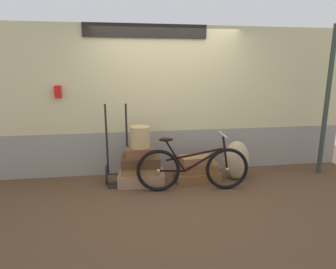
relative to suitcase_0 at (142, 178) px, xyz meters
name	(u,v)px	position (x,y,z in m)	size (l,w,h in m)	color
ground	(175,189)	(0.51, -0.23, -0.13)	(8.73, 5.20, 0.06)	#513823
station_building	(167,101)	(0.52, 0.62, 1.18)	(6.73, 0.74, 2.55)	gray
suitcase_0	(142,178)	(0.00, 0.00, 0.00)	(0.74, 0.46, 0.20)	#937051
suitcase_1	(141,169)	(-0.01, -0.01, 0.16)	(0.60, 0.37, 0.13)	olive
suitcase_2	(141,161)	(-0.01, -0.02, 0.30)	(0.61, 0.39, 0.16)	#4C2D19
suitcase_3	(139,152)	(-0.03, -0.02, 0.45)	(0.44, 0.28, 0.14)	brown
suitcase_4	(197,176)	(0.93, 0.02, -0.02)	(0.73, 0.44, 0.15)	brown
suitcase_5	(198,167)	(0.95, 0.02, 0.13)	(0.62, 0.34, 0.16)	brown
suitcase_6	(195,159)	(0.90, 0.01, 0.27)	(0.49, 0.31, 0.12)	olive
wicker_basket	(140,137)	(-0.01, 0.01, 0.69)	(0.31, 0.31, 0.34)	tan
luggage_trolley	(118,167)	(-0.37, 0.07, 0.19)	(0.40, 0.38, 1.32)	black
burlap_sack	(236,160)	(1.60, -0.02, 0.23)	(0.43, 0.37, 0.66)	tan
bicycle	(193,168)	(0.76, -0.37, 0.26)	(1.72, 0.46, 0.89)	black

